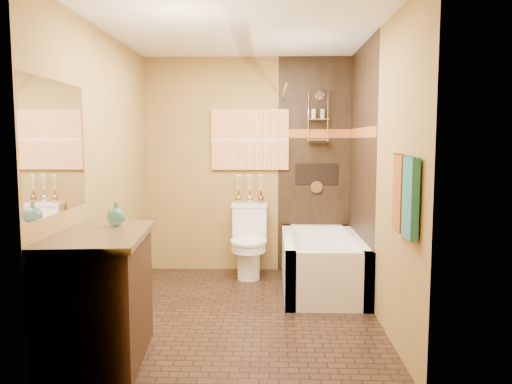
{
  "coord_description": "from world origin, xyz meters",
  "views": [
    {
      "loc": [
        0.28,
        -4.35,
        1.55
      ],
      "look_at": [
        0.13,
        0.4,
        1.05
      ],
      "focal_mm": 35.0,
      "sensor_mm": 36.0,
      "label": 1
    }
  ],
  "objects_px": {
    "toilet": "(249,240)",
    "vanity": "(99,297)",
    "sunset_painting": "(250,140)",
    "bathtub": "(322,268)"
  },
  "relations": [
    {
      "from": "toilet",
      "to": "vanity",
      "type": "xyz_separation_m",
      "value": [
        -0.95,
        -2.21,
        0.05
      ]
    },
    {
      "from": "sunset_painting",
      "to": "bathtub",
      "type": "bearing_deg",
      "value": -42.95
    },
    {
      "from": "sunset_painting",
      "to": "toilet",
      "type": "height_order",
      "value": "sunset_painting"
    },
    {
      "from": "toilet",
      "to": "vanity",
      "type": "height_order",
      "value": "vanity"
    },
    {
      "from": "sunset_painting",
      "to": "toilet",
      "type": "bearing_deg",
      "value": -90.0
    },
    {
      "from": "toilet",
      "to": "vanity",
      "type": "distance_m",
      "value": 2.4
    },
    {
      "from": "sunset_painting",
      "to": "bathtub",
      "type": "xyz_separation_m",
      "value": [
        0.78,
        -0.73,
        -1.33
      ]
    },
    {
      "from": "sunset_painting",
      "to": "toilet",
      "type": "relative_size",
      "value": 1.1
    },
    {
      "from": "sunset_painting",
      "to": "vanity",
      "type": "bearing_deg",
      "value": -110.91
    },
    {
      "from": "bathtub",
      "to": "vanity",
      "type": "xyz_separation_m",
      "value": [
        -1.72,
        -1.75,
        0.24
      ]
    }
  ]
}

